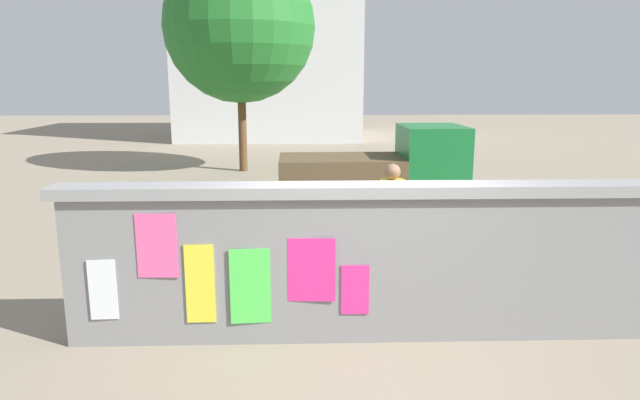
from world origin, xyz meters
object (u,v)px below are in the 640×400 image
at_px(auto_rickshaw_truck, 381,174).
at_px(person_walking, 392,209).
at_px(motorcycle, 219,221).
at_px(tree_roadside, 240,27).
at_px(bicycle_far, 525,248).
at_px(bicycle_near, 288,270).

bearing_deg(auto_rickshaw_truck, person_walking, -95.53).
height_order(motorcycle, person_walking, person_walking).
relative_size(auto_rickshaw_truck, tree_roadside, 0.57).
xyz_separation_m(bicycle_far, person_walking, (-1.96, -0.14, 0.62)).
distance_m(motorcycle, bicycle_far, 4.76).
xyz_separation_m(person_walking, tree_roadside, (-3.02, 9.51, 3.22)).
bearing_deg(bicycle_far, person_walking, -175.81).
bearing_deg(bicycle_far, bicycle_near, -166.21).
relative_size(bicycle_near, bicycle_far, 1.00).
distance_m(person_walking, tree_roadside, 10.49).
xyz_separation_m(motorcycle, person_walking, (2.60, -1.50, 0.52)).
distance_m(bicycle_far, tree_roadside, 11.28).
xyz_separation_m(auto_rickshaw_truck, bicycle_near, (-1.74, -4.10, -0.54)).
bearing_deg(tree_roadside, bicycle_near, -81.05).
xyz_separation_m(auto_rickshaw_truck, bicycle_far, (1.63, -3.27, -0.54)).
relative_size(motorcycle, person_walking, 1.17).
bearing_deg(tree_roadside, person_walking, -72.40).
height_order(motorcycle, tree_roadside, tree_roadside).
bearing_deg(auto_rickshaw_truck, motorcycle, -146.79).
bearing_deg(motorcycle, tree_roadside, 93.01).
distance_m(motorcycle, person_walking, 3.05).
height_order(bicycle_near, tree_roadside, tree_roadside).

